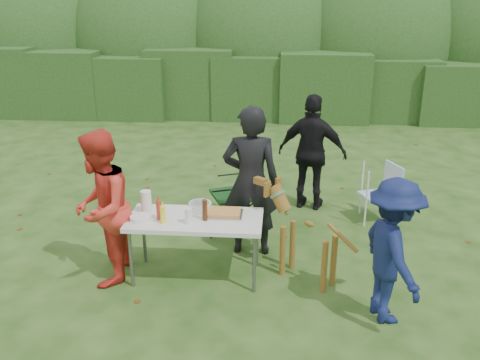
# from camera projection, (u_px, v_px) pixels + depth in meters

# --- Properties ---
(ground) EXTENTS (80.00, 80.00, 0.00)m
(ground) POSITION_uv_depth(u_px,v_px,m) (221.00, 278.00, 5.86)
(ground) COLOR #1E4211
(hedge_row) EXTENTS (22.00, 1.40, 1.70)m
(hedge_row) POSITION_uv_depth(u_px,v_px,m) (257.00, 85.00, 13.03)
(hedge_row) COLOR #23471C
(hedge_row) RESTS_ON ground
(shrub_backdrop) EXTENTS (20.00, 2.60, 3.20)m
(shrub_backdrop) POSITION_uv_depth(u_px,v_px,m) (260.00, 48.00, 14.26)
(shrub_backdrop) COLOR #3D6628
(shrub_backdrop) RESTS_ON ground
(folding_table) EXTENTS (1.50, 0.70, 0.74)m
(folding_table) POSITION_uv_depth(u_px,v_px,m) (195.00, 222.00, 5.67)
(folding_table) COLOR silver
(folding_table) RESTS_ON ground
(person_cook) EXTENTS (0.69, 0.46, 1.88)m
(person_cook) POSITION_uv_depth(u_px,v_px,m) (251.00, 181.00, 6.16)
(person_cook) COLOR black
(person_cook) RESTS_ON ground
(person_red_jacket) EXTENTS (0.72, 0.90, 1.75)m
(person_red_jacket) POSITION_uv_depth(u_px,v_px,m) (101.00, 209.00, 5.56)
(person_red_jacket) COLOR red
(person_red_jacket) RESTS_ON ground
(person_black_puffy) EXTENTS (1.10, 0.69, 1.74)m
(person_black_puffy) POSITION_uv_depth(u_px,v_px,m) (312.00, 153.00, 7.49)
(person_black_puffy) COLOR black
(person_black_puffy) RESTS_ON ground
(child) EXTENTS (0.78, 1.07, 1.49)m
(child) POSITION_uv_depth(u_px,v_px,m) (392.00, 252.00, 4.92)
(child) COLOR #111B4A
(child) RESTS_ON ground
(dog) EXTENTS (1.17, 1.02, 1.06)m
(dog) POSITION_uv_depth(u_px,v_px,m) (309.00, 238.00, 5.66)
(dog) COLOR brown
(dog) RESTS_ON ground
(camping_chair) EXTENTS (0.88, 0.88, 1.08)m
(camping_chair) POSITION_uv_depth(u_px,v_px,m) (235.00, 190.00, 6.98)
(camping_chair) COLOR #123C15
(camping_chair) RESTS_ON ground
(lawn_chair) EXTENTS (0.65, 0.65, 0.84)m
(lawn_chair) POSITION_uv_depth(u_px,v_px,m) (379.00, 193.00, 7.20)
(lawn_chair) COLOR #4181C8
(lawn_chair) RESTS_ON ground
(food_tray) EXTENTS (0.45, 0.30, 0.02)m
(food_tray) POSITION_uv_depth(u_px,v_px,m) (222.00, 214.00, 5.72)
(food_tray) COLOR #B7B7BA
(food_tray) RESTS_ON folding_table
(focaccia_bread) EXTENTS (0.40, 0.26, 0.04)m
(focaccia_bread) POSITION_uv_depth(u_px,v_px,m) (222.00, 212.00, 5.71)
(focaccia_bread) COLOR #CC8C43
(focaccia_bread) RESTS_ON food_tray
(mustard_bottle) EXTENTS (0.06, 0.06, 0.20)m
(mustard_bottle) POSITION_uv_depth(u_px,v_px,m) (163.00, 215.00, 5.49)
(mustard_bottle) COLOR #FFF829
(mustard_bottle) RESTS_ON folding_table
(ketchup_bottle) EXTENTS (0.06, 0.06, 0.22)m
(ketchup_bottle) POSITION_uv_depth(u_px,v_px,m) (159.00, 210.00, 5.59)
(ketchup_bottle) COLOR #B13624
(ketchup_bottle) RESTS_ON folding_table
(beer_bottle) EXTENTS (0.06, 0.06, 0.24)m
(beer_bottle) POSITION_uv_depth(u_px,v_px,m) (205.00, 210.00, 5.56)
(beer_bottle) COLOR #47230F
(beer_bottle) RESTS_ON folding_table
(paper_towel_roll) EXTENTS (0.12, 0.12, 0.26)m
(paper_towel_roll) POSITION_uv_depth(u_px,v_px,m) (146.00, 202.00, 5.75)
(paper_towel_roll) COLOR white
(paper_towel_roll) RESTS_ON folding_table
(cup_stack) EXTENTS (0.08, 0.08, 0.18)m
(cup_stack) POSITION_uv_depth(u_px,v_px,m) (189.00, 216.00, 5.49)
(cup_stack) COLOR white
(cup_stack) RESTS_ON folding_table
(pasta_bowl) EXTENTS (0.26, 0.26, 0.10)m
(pasta_bowl) POSITION_uv_depth(u_px,v_px,m) (200.00, 207.00, 5.82)
(pasta_bowl) COLOR silver
(pasta_bowl) RESTS_ON folding_table
(plate_stack) EXTENTS (0.24, 0.24, 0.05)m
(plate_stack) POSITION_uv_depth(u_px,v_px,m) (141.00, 218.00, 5.59)
(plate_stack) COLOR white
(plate_stack) RESTS_ON folding_table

